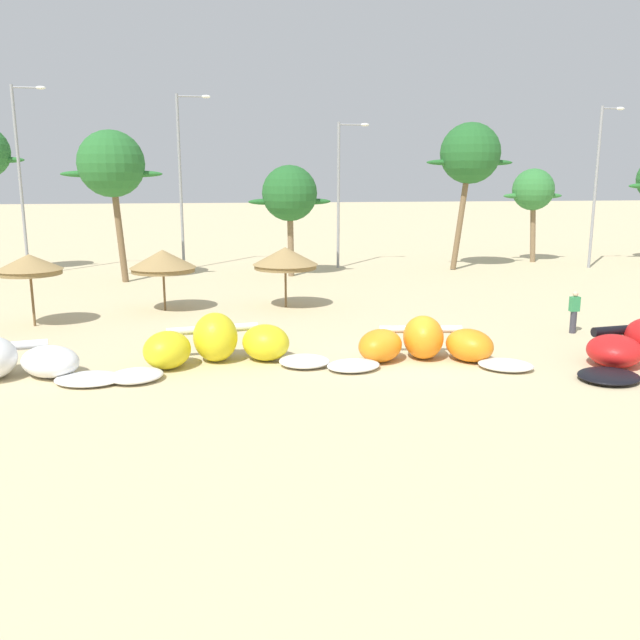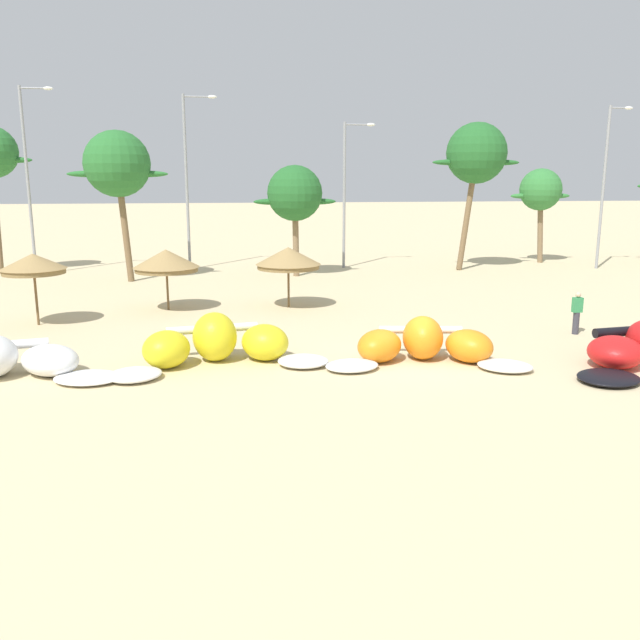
{
  "view_description": "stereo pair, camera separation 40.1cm",
  "coord_description": "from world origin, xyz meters",
  "px_view_note": "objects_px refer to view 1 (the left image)",
  "views": [
    {
      "loc": [
        -6.22,
        -20.21,
        5.89
      ],
      "look_at": [
        -2.81,
        2.0,
        1.0
      ],
      "focal_mm": 37.32,
      "sensor_mm": 36.0,
      "label": 1
    },
    {
      "loc": [
        -5.83,
        -20.27,
        5.89
      ],
      "look_at": [
        -2.81,
        2.0,
        1.0
      ],
      "focal_mm": 37.32,
      "sensor_mm": 36.0,
      "label": 2
    }
  ],
  "objects_px": {
    "kite_left": "(217,345)",
    "beach_umbrella_near_palms": "(285,258)",
    "lamppost_west_center": "(183,174)",
    "lamppost_east_center": "(341,187)",
    "palm_center_left": "(470,154)",
    "lamppost_west": "(22,173)",
    "palm_center_right": "(533,191)",
    "beach_umbrella_near_van": "(29,264)",
    "beach_umbrella_middle": "(163,261)",
    "palm_left": "(111,165)",
    "lamppost_east": "(598,180)",
    "kite_left_of_center": "(425,345)",
    "palm_left_of_gap": "(290,194)",
    "person_near_kites": "(574,312)"
  },
  "relations": [
    {
      "from": "beach_umbrella_middle",
      "to": "palm_left_of_gap",
      "type": "height_order",
      "value": "palm_left_of_gap"
    },
    {
      "from": "palm_center_right",
      "to": "lamppost_east_center",
      "type": "distance_m",
      "value": 13.5
    },
    {
      "from": "lamppost_west",
      "to": "lamppost_west_center",
      "type": "height_order",
      "value": "lamppost_west"
    },
    {
      "from": "kite_left",
      "to": "kite_left_of_center",
      "type": "relative_size",
      "value": 1.05
    },
    {
      "from": "palm_center_left",
      "to": "lamppost_east",
      "type": "bearing_deg",
      "value": -3.85
    },
    {
      "from": "kite_left",
      "to": "lamppost_west",
      "type": "bearing_deg",
      "value": 117.58
    },
    {
      "from": "palm_center_left",
      "to": "palm_left",
      "type": "bearing_deg",
      "value": -174.63
    },
    {
      "from": "palm_left_of_gap",
      "to": "lamppost_east_center",
      "type": "xyz_separation_m",
      "value": [
        3.66,
        3.28,
        0.32
      ]
    },
    {
      "from": "lamppost_west",
      "to": "lamppost_east_center",
      "type": "relative_size",
      "value": 1.19
    },
    {
      "from": "beach_umbrella_near_palms",
      "to": "beach_umbrella_middle",
      "type": "bearing_deg",
      "value": 178.88
    },
    {
      "from": "kite_left",
      "to": "lamppost_west",
      "type": "relative_size",
      "value": 0.64
    },
    {
      "from": "kite_left_of_center",
      "to": "lamppost_east_center",
      "type": "height_order",
      "value": "lamppost_east_center"
    },
    {
      "from": "palm_left",
      "to": "lamppost_east",
      "type": "relative_size",
      "value": 0.82
    },
    {
      "from": "palm_left",
      "to": "lamppost_east_center",
      "type": "bearing_deg",
      "value": 16.7
    },
    {
      "from": "kite_left_of_center",
      "to": "lamppost_east",
      "type": "height_order",
      "value": "lamppost_east"
    },
    {
      "from": "kite_left",
      "to": "beach_umbrella_near_palms",
      "type": "bearing_deg",
      "value": 70.94
    },
    {
      "from": "palm_center_right",
      "to": "beach_umbrella_near_palms",
      "type": "bearing_deg",
      "value": -143.4
    },
    {
      "from": "beach_umbrella_near_van",
      "to": "person_near_kites",
      "type": "bearing_deg",
      "value": -12.03
    },
    {
      "from": "kite_left_of_center",
      "to": "palm_center_right",
      "type": "height_order",
      "value": "palm_center_right"
    },
    {
      "from": "beach_umbrella_middle",
      "to": "lamppost_west_center",
      "type": "relative_size",
      "value": 0.27
    },
    {
      "from": "palm_left_of_gap",
      "to": "lamppost_east",
      "type": "height_order",
      "value": "lamppost_east"
    },
    {
      "from": "person_near_kites",
      "to": "palm_left",
      "type": "xyz_separation_m",
      "value": [
        -18.93,
        15.54,
        5.64
      ]
    },
    {
      "from": "palm_center_right",
      "to": "beach_umbrella_near_van",
      "type": "bearing_deg",
      "value": -150.91
    },
    {
      "from": "person_near_kites",
      "to": "lamppost_east",
      "type": "xyz_separation_m",
      "value": [
        10.71,
        16.98,
        4.77
      ]
    },
    {
      "from": "person_near_kites",
      "to": "lamppost_west",
      "type": "bearing_deg",
      "value": 142.3
    },
    {
      "from": "kite_left",
      "to": "kite_left_of_center",
      "type": "xyz_separation_m",
      "value": [
        6.63,
        -0.67,
        -0.07
      ]
    },
    {
      "from": "kite_left_of_center",
      "to": "palm_center_right",
      "type": "relative_size",
      "value": 1.05
    },
    {
      "from": "palm_center_left",
      "to": "lamppost_west",
      "type": "height_order",
      "value": "lamppost_west"
    },
    {
      "from": "beach_umbrella_middle",
      "to": "lamppost_west",
      "type": "xyz_separation_m",
      "value": [
        -8.76,
        12.1,
        3.83
      ]
    },
    {
      "from": "beach_umbrella_near_van",
      "to": "beach_umbrella_middle",
      "type": "xyz_separation_m",
      "value": [
        4.93,
        2.42,
        -0.25
      ]
    },
    {
      "from": "palm_center_left",
      "to": "lamppost_east",
      "type": "distance_m",
      "value": 8.53
    },
    {
      "from": "kite_left",
      "to": "palm_left",
      "type": "xyz_separation_m",
      "value": [
        -5.5,
        17.8,
        5.85
      ]
    },
    {
      "from": "lamppost_west_center",
      "to": "lamppost_east_center",
      "type": "bearing_deg",
      "value": -3.64
    },
    {
      "from": "beach_umbrella_middle",
      "to": "lamppost_east_center",
      "type": "distance_m",
      "value": 16.69
    },
    {
      "from": "beach_umbrella_near_palms",
      "to": "palm_left_of_gap",
      "type": "distance_m",
      "value": 10.02
    },
    {
      "from": "lamppost_east_center",
      "to": "beach_umbrella_near_palms",
      "type": "bearing_deg",
      "value": -110.94
    },
    {
      "from": "kite_left",
      "to": "beach_umbrella_near_palms",
      "type": "xyz_separation_m",
      "value": [
        3.1,
        8.98,
        1.66
      ]
    },
    {
      "from": "lamppost_west_center",
      "to": "kite_left_of_center",
      "type": "bearing_deg",
      "value": -69.75
    },
    {
      "from": "beach_umbrella_near_palms",
      "to": "palm_left",
      "type": "relative_size",
      "value": 0.35
    },
    {
      "from": "beach_umbrella_near_van",
      "to": "lamppost_east",
      "type": "relative_size",
      "value": 0.28
    },
    {
      "from": "kite_left_of_center",
      "to": "palm_center_right",
      "type": "distance_m",
      "value": 28.0
    },
    {
      "from": "kite_left_of_center",
      "to": "beach_umbrella_near_van",
      "type": "xyz_separation_m",
      "value": [
        -13.86,
        7.34,
        1.94
      ]
    },
    {
      "from": "beach_umbrella_middle",
      "to": "lamppost_west_center",
      "type": "bearing_deg",
      "value": 88.34
    },
    {
      "from": "beach_umbrella_near_palms",
      "to": "palm_center_right",
      "type": "xyz_separation_m",
      "value": [
        18.4,
        13.67,
        2.62
      ]
    },
    {
      "from": "kite_left",
      "to": "palm_center_left",
      "type": "xyz_separation_m",
      "value": [
        15.78,
        19.8,
        6.57
      ]
    },
    {
      "from": "beach_umbrella_middle",
      "to": "lamppost_east_center",
      "type": "relative_size",
      "value": 0.32
    },
    {
      "from": "palm_center_right",
      "to": "palm_center_left",
      "type": "bearing_deg",
      "value": -153.54
    },
    {
      "from": "lamppost_west_center",
      "to": "lamppost_east",
      "type": "distance_m",
      "value": 26.25
    },
    {
      "from": "palm_left",
      "to": "kite_left_of_center",
      "type": "bearing_deg",
      "value": -56.71
    },
    {
      "from": "palm_center_right",
      "to": "lamppost_east",
      "type": "distance_m",
      "value": 4.37
    }
  ]
}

